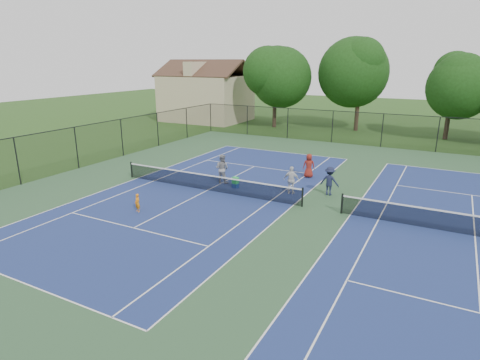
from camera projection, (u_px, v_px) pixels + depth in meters
The scene contains 16 objects.
ground at pixel (321, 210), 20.88m from camera, with size 140.00×140.00×0.00m, color #234716.
court_pad at pixel (321, 210), 20.88m from camera, with size 36.00×36.00×0.01m, color #315736.
tennis_court_left at pixel (208, 189), 24.00m from camera, with size 12.00×23.83×1.07m.
tennis_court_right at pixel (475, 234), 17.71m from camera, with size 12.00×23.83×1.07m.
perimeter_fence at pixel (323, 181), 20.43m from camera, with size 36.08×36.08×3.02m.
tree_back_a at pixel (275, 74), 45.32m from camera, with size 6.80×6.80×9.15m.
tree_back_b at pixel (361, 69), 42.80m from camera, with size 7.60×7.60×10.03m.
tree_back_c at pixel (453, 82), 38.23m from camera, with size 6.00×6.00×8.40m.
clapboard_house at pixel (206, 96), 51.50m from camera, with size 10.80×8.10×7.65m.
child_player at pixel (137, 203), 20.51m from camera, with size 0.35×0.23×0.96m, color orange.
instructor at pixel (222, 169), 25.29m from camera, with size 0.90×0.70×1.85m, color gray.
bystander_a at pixel (292, 180), 23.21m from camera, with size 0.97×0.40×1.65m, color silver.
bystander_b at pixel (330, 181), 23.00m from camera, with size 1.08×0.62×1.68m, color #1A1E39.
bystander_c at pixel (309, 166), 26.53m from camera, with size 0.78×0.51×1.60m, color maroon.
ball_crate at pixel (235, 186), 24.50m from camera, with size 0.36×0.29×0.28m, color navy.
ball_hopper at pixel (235, 180), 24.40m from camera, with size 0.34×0.27×0.40m, color green.
Camera 1 is at (5.44, -19.27, 7.46)m, focal length 30.00 mm.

